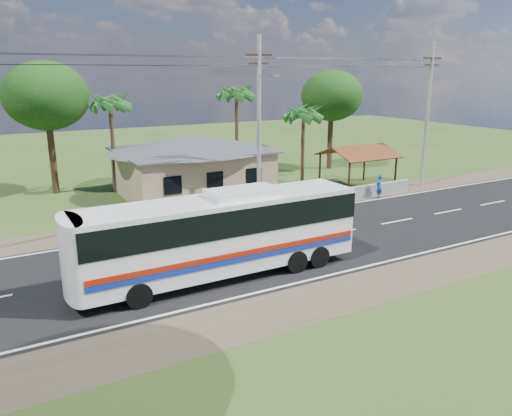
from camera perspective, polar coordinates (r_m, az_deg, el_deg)
The scene contains 14 objects.
ground at distance 26.20m, azimuth 1.61°, elevation -4.35°, with size 120.00×120.00×0.00m, color #2F4C1B.
road at distance 26.19m, azimuth 1.61°, elevation -4.33°, with size 120.00×16.00×0.03m.
house at distance 37.31m, azimuth -7.32°, elevation 5.67°, with size 12.40×10.00×5.00m.
waiting_shed at distance 39.70m, azimuth 11.60°, elevation 6.19°, with size 5.20×4.48×3.35m.
concrete_barrier at distance 37.35m, azimuth 13.13°, elevation 1.97°, with size 7.00×0.30×0.90m, color #9E9E99.
utility_poles at distance 31.77m, azimuth -0.18°, elevation 9.82°, with size 32.80×2.22×11.00m.
palm_near at distance 39.19m, azimuth 5.46°, elevation 10.71°, with size 2.80×2.80×6.70m.
palm_mid at distance 41.18m, azimuth -2.27°, elevation 13.00°, with size 2.80×2.80×8.20m.
palm_far at distance 38.23m, azimuth -16.38°, elevation 11.51°, with size 2.80×2.80×7.70m.
tree_behind_house at distance 39.48m, azimuth -22.87°, elevation 11.69°, with size 6.00×6.00×9.61m.
tree_behind_shed at distance 46.99m, azimuth 8.65°, elevation 12.55°, with size 5.60×5.60×9.02m.
coach_bus at distance 21.71m, azimuth -3.89°, elevation -2.39°, with size 12.53×2.76×3.89m.
motorcycle at distance 33.93m, azimuth 0.22°, elevation 0.99°, with size 0.55×1.59×0.83m, color black.
person at distance 36.89m, azimuth 13.87°, elevation 2.41°, with size 0.62×0.41×1.71m, color #1B4594.
Camera 1 is at (-12.67, -21.17, 8.81)m, focal length 35.00 mm.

